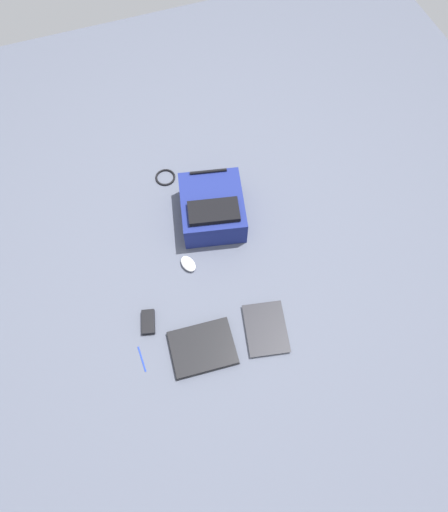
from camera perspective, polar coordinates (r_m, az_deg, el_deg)
ground_plane at (r=2.44m, az=0.39°, el=0.81°), size 4.13×4.13×0.00m
backpack at (r=2.46m, az=-1.51°, el=6.20°), size 0.41×0.45×0.20m
laptop at (r=2.23m, az=-2.77°, el=-11.70°), size 0.33×0.26×0.03m
book_blue at (r=2.27m, az=5.39°, el=-9.29°), size 0.25×0.31×0.02m
computer_mouse at (r=2.39m, az=-4.62°, el=-1.00°), size 0.09×0.12×0.04m
cable_coil at (r=2.71m, az=-7.55°, el=10.00°), size 0.12×0.12×0.01m
power_brick at (r=2.30m, az=-9.71°, el=-8.36°), size 0.09×0.14×0.03m
pen_black at (r=2.26m, az=-10.53°, el=-12.89°), size 0.01×0.13×0.01m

